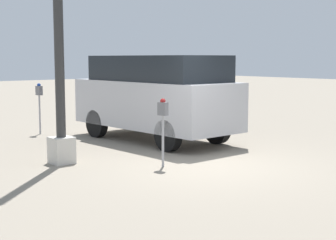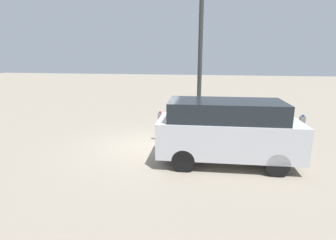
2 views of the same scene
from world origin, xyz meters
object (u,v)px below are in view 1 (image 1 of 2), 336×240
at_px(parking_meter_near, 163,116).
at_px(lamp_post, 59,36).
at_px(parking_meter_far, 39,97).
at_px(parked_van, 155,95).

xyz_separation_m(parking_meter_near, lamp_post, (1.59, 1.40, 1.59)).
bearing_deg(parking_meter_far, parking_meter_near, 169.43).
relative_size(parking_meter_near, parked_van, 0.29).
bearing_deg(parking_meter_far, parked_van, -158.12).
bearing_deg(parking_meter_near, lamp_post, 31.92).
height_order(parking_meter_near, parked_van, parked_van).
bearing_deg(parked_van, parking_meter_far, 29.46).
xyz_separation_m(parking_meter_far, parked_van, (-3.00, -1.83, 0.14)).
xyz_separation_m(parking_meter_near, parked_van, (2.70, -1.94, 0.20)).
relative_size(parking_meter_far, lamp_post, 0.21).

